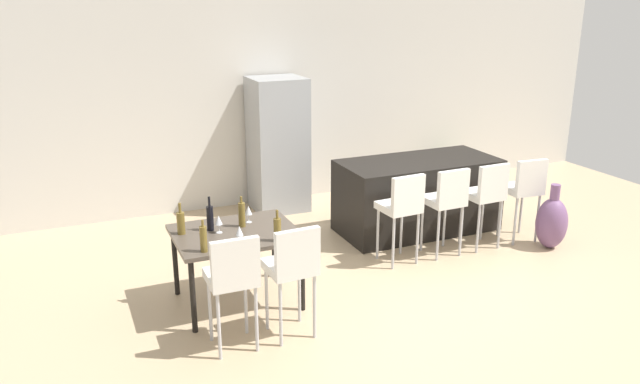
# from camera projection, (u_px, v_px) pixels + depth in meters

# --- Properties ---
(ground_plane) EXTENTS (10.00, 10.00, 0.00)m
(ground_plane) POSITION_uv_depth(u_px,v_px,m) (411.00, 267.00, 6.94)
(ground_plane) COLOR tan
(back_wall) EXTENTS (10.00, 0.12, 2.90)m
(back_wall) POSITION_uv_depth(u_px,v_px,m) (310.00, 99.00, 9.06)
(back_wall) COLOR beige
(back_wall) RESTS_ON ground_plane
(kitchen_island) EXTENTS (2.00, 0.92, 0.92)m
(kitchen_island) POSITION_uv_depth(u_px,v_px,m) (417.00, 195.00, 7.92)
(kitchen_island) COLOR black
(kitchen_island) RESTS_ON ground_plane
(bar_chair_left) EXTENTS (0.42, 0.42, 1.05)m
(bar_chair_left) POSITION_uv_depth(u_px,v_px,m) (402.00, 204.00, 6.83)
(bar_chair_left) COLOR silver
(bar_chair_left) RESTS_ON ground_plane
(bar_chair_middle) EXTENTS (0.41, 0.41, 1.05)m
(bar_chair_middle) POSITION_uv_depth(u_px,v_px,m) (447.00, 198.00, 7.05)
(bar_chair_middle) COLOR silver
(bar_chair_middle) RESTS_ON ground_plane
(bar_chair_right) EXTENTS (0.41, 0.41, 1.05)m
(bar_chair_right) POSITION_uv_depth(u_px,v_px,m) (486.00, 192.00, 7.26)
(bar_chair_right) COLOR silver
(bar_chair_right) RESTS_ON ground_plane
(bar_chair_far) EXTENTS (0.43, 0.43, 1.05)m
(bar_chair_far) POSITION_uv_depth(u_px,v_px,m) (525.00, 186.00, 7.47)
(bar_chair_far) COLOR silver
(bar_chair_far) RESTS_ON ground_plane
(dining_table) EXTENTS (1.16, 0.93, 0.74)m
(dining_table) POSITION_uv_depth(u_px,v_px,m) (236.00, 239.00, 5.95)
(dining_table) COLOR #4C4238
(dining_table) RESTS_ON ground_plane
(dining_chair_near) EXTENTS (0.41, 0.41, 1.05)m
(dining_chair_near) POSITION_uv_depth(u_px,v_px,m) (233.00, 275.00, 5.12)
(dining_chair_near) COLOR silver
(dining_chair_near) RESTS_ON ground_plane
(dining_chair_far) EXTENTS (0.42, 0.42, 1.05)m
(dining_chair_far) POSITION_uv_depth(u_px,v_px,m) (293.00, 264.00, 5.32)
(dining_chair_far) COLOR silver
(dining_chair_far) RESTS_ON ground_plane
(wine_bottle_middle) EXTENTS (0.07, 0.07, 0.31)m
(wine_bottle_middle) POSITION_uv_depth(u_px,v_px,m) (242.00, 214.00, 6.03)
(wine_bottle_middle) COLOR brown
(wine_bottle_middle) RESTS_ON dining_table
(wine_bottle_far) EXTENTS (0.07, 0.07, 0.30)m
(wine_bottle_far) POSITION_uv_depth(u_px,v_px,m) (277.00, 229.00, 5.68)
(wine_bottle_far) COLOR brown
(wine_bottle_far) RESTS_ON dining_table
(wine_bottle_right) EXTENTS (0.08, 0.08, 0.31)m
(wine_bottle_right) POSITION_uv_depth(u_px,v_px,m) (181.00, 222.00, 5.85)
(wine_bottle_right) COLOR brown
(wine_bottle_right) RESTS_ON dining_table
(wine_bottle_corner) EXTENTS (0.06, 0.06, 0.30)m
(wine_bottle_corner) POSITION_uv_depth(u_px,v_px,m) (203.00, 239.00, 5.44)
(wine_bottle_corner) COLOR brown
(wine_bottle_corner) RESTS_ON dining_table
(wine_bottle_inner) EXTENTS (0.07, 0.07, 0.34)m
(wine_bottle_inner) POSITION_uv_depth(u_px,v_px,m) (210.00, 218.00, 5.93)
(wine_bottle_inner) COLOR black
(wine_bottle_inner) RESTS_ON dining_table
(wine_glass_left) EXTENTS (0.07, 0.07, 0.17)m
(wine_glass_left) POSITION_uv_depth(u_px,v_px,m) (248.00, 211.00, 6.14)
(wine_glass_left) COLOR silver
(wine_glass_left) RESTS_ON dining_table
(wine_glass_near) EXTENTS (0.07, 0.07, 0.17)m
(wine_glass_near) POSITION_uv_depth(u_px,v_px,m) (239.00, 231.00, 5.60)
(wine_glass_near) COLOR silver
(wine_glass_near) RESTS_ON dining_table
(wine_glass_end) EXTENTS (0.07, 0.07, 0.17)m
(wine_glass_end) POSITION_uv_depth(u_px,v_px,m) (219.00, 220.00, 5.87)
(wine_glass_end) COLOR silver
(wine_glass_end) RESTS_ON dining_table
(refrigerator) EXTENTS (0.72, 0.68, 1.84)m
(refrigerator) POSITION_uv_depth(u_px,v_px,m) (278.00, 145.00, 8.58)
(refrigerator) COLOR #939699
(refrigerator) RESTS_ON ground_plane
(floor_vase) EXTENTS (0.37, 0.37, 0.79)m
(floor_vase) POSITION_uv_depth(u_px,v_px,m) (552.00, 222.00, 7.38)
(floor_vase) COLOR #704C75
(floor_vase) RESTS_ON ground_plane
(potted_plant) EXTENTS (0.34, 0.34, 0.54)m
(potted_plant) POSITION_uv_depth(u_px,v_px,m) (451.00, 166.00, 9.85)
(potted_plant) COLOR #996B4C
(potted_plant) RESTS_ON ground_plane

